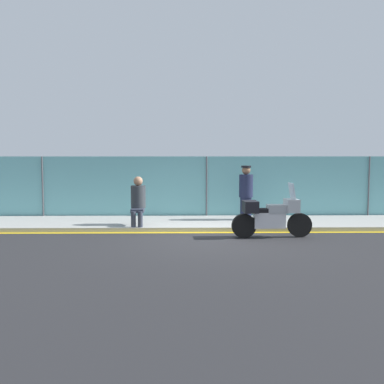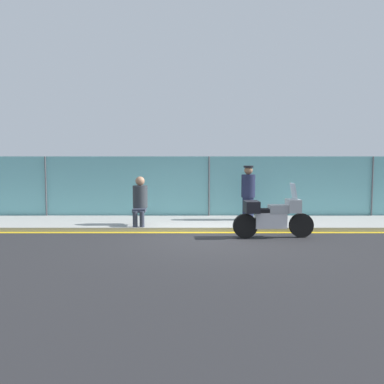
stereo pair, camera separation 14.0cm
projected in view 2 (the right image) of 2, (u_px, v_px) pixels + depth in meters
ground_plane at (212, 239)px, 11.49m from camera, size 120.00×120.00×0.00m
sidewalk at (209, 223)px, 13.65m from camera, size 39.92×2.40×0.12m
curb_paint_stripe at (211, 233)px, 12.37m from camera, size 39.92×0.18×0.01m
storefront_fence at (207, 188)px, 14.85m from camera, size 37.93×0.17×2.07m
motorcycle at (271, 216)px, 11.61m from camera, size 2.11×0.58×1.42m
officer_standing at (247, 192)px, 13.86m from camera, size 0.43×0.43×1.68m
person_seated_on_curb at (138, 198)px, 12.87m from camera, size 0.43×0.73×1.39m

